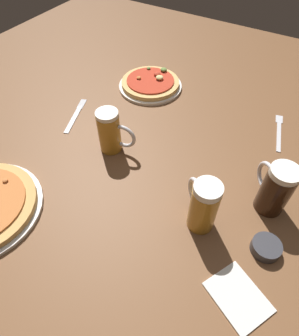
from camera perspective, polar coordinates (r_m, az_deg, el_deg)
The scene contains 9 objects.
ground_plane at distance 0.94m, azimuth -0.00°, elevation -1.41°, with size 2.40×2.40×0.03m, color brown.
pizza_plate_far at distance 1.28m, azimuth 0.20°, elevation 16.26°, with size 0.27×0.27×0.05m.
beer_mug_dark at distance 0.96m, azimuth -7.67°, elevation 7.08°, with size 0.13×0.07×0.15m.
beer_mug_amber at distance 0.76m, azimuth 10.47°, elevation -7.19°, with size 0.11×0.11×0.17m.
beer_mug_pale at distance 0.86m, azimuth 23.52°, elevation -3.72°, with size 0.11×0.12×0.16m.
ramekin_butter at distance 0.82m, azimuth 21.93°, elevation -14.28°, with size 0.08×0.08×0.03m, color #333338.
napkin_folded at distance 0.76m, azimuth 17.08°, elevation -23.01°, with size 0.14×0.11×0.01m, color silver.
fork_left at distance 1.16m, azimuth 24.13°, elevation 6.61°, with size 0.07×0.20×0.01m.
knife_right at distance 1.16m, azimuth -14.33°, elevation 10.11°, with size 0.09×0.20×0.01m.
Camera 1 is at (0.31, -0.51, 0.71)m, focal length 30.98 mm.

